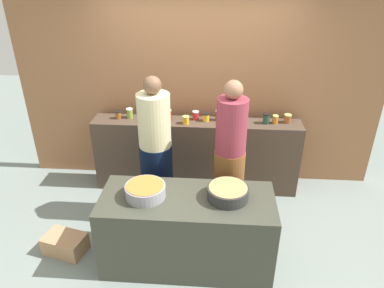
# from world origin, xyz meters

# --- Properties ---
(ground) EXTENTS (12.00, 12.00, 0.00)m
(ground) POSITION_xyz_m (0.00, 0.00, 0.00)
(ground) COLOR gray
(storefront_wall) EXTENTS (4.80, 0.12, 3.00)m
(storefront_wall) POSITION_xyz_m (0.00, 1.45, 1.50)
(storefront_wall) COLOR #9C6743
(storefront_wall) RESTS_ON ground
(display_shelf) EXTENTS (2.70, 0.36, 0.99)m
(display_shelf) POSITION_xyz_m (0.00, 1.10, 0.49)
(display_shelf) COLOR #49392C
(display_shelf) RESTS_ON ground
(prep_table) EXTENTS (1.70, 0.70, 0.80)m
(prep_table) POSITION_xyz_m (0.00, -0.30, 0.40)
(prep_table) COLOR #3B3D31
(prep_table) RESTS_ON ground
(preserve_jar_0) EXTENTS (0.07, 0.07, 0.10)m
(preserve_jar_0) POSITION_xyz_m (-1.02, 1.12, 1.04)
(preserve_jar_0) COLOR brown
(preserve_jar_0) RESTS_ON display_shelf
(preserve_jar_1) EXTENTS (0.09, 0.09, 0.13)m
(preserve_jar_1) POSITION_xyz_m (-0.88, 1.16, 1.05)
(preserve_jar_1) COLOR olive
(preserve_jar_1) RESTS_ON display_shelf
(preserve_jar_2) EXTENTS (0.07, 0.07, 0.14)m
(preserve_jar_2) POSITION_xyz_m (-0.35, 1.12, 1.06)
(preserve_jar_2) COLOR #A32A0A
(preserve_jar_2) RESTS_ON display_shelf
(preserve_jar_3) EXTENTS (0.09, 0.09, 0.10)m
(preserve_jar_3) POSITION_xyz_m (-0.13, 1.03, 1.04)
(preserve_jar_3) COLOR gold
(preserve_jar_3) RESTS_ON display_shelf
(preserve_jar_4) EXTENTS (0.09, 0.09, 0.11)m
(preserve_jar_4) POSITION_xyz_m (-0.01, 1.17, 1.04)
(preserve_jar_4) COLOR red
(preserve_jar_4) RESTS_ON display_shelf
(preserve_jar_5) EXTENTS (0.09, 0.09, 0.11)m
(preserve_jar_5) POSITION_xyz_m (0.12, 1.13, 1.04)
(preserve_jar_5) COLOR gold
(preserve_jar_5) RESTS_ON display_shelf
(preserve_jar_6) EXTENTS (0.08, 0.08, 0.13)m
(preserve_jar_6) POSITION_xyz_m (0.28, 1.16, 1.05)
(preserve_jar_6) COLOR #58254B
(preserve_jar_6) RESTS_ON display_shelf
(preserve_jar_7) EXTENTS (0.09, 0.09, 0.13)m
(preserve_jar_7) POSITION_xyz_m (0.88, 1.11, 1.05)
(preserve_jar_7) COLOR #214634
(preserve_jar_7) RESTS_ON display_shelf
(preserve_jar_8) EXTENTS (0.07, 0.07, 0.11)m
(preserve_jar_8) POSITION_xyz_m (1.00, 1.12, 1.04)
(preserve_jar_8) COLOR orange
(preserve_jar_8) RESTS_ON display_shelf
(preserve_jar_9) EXTENTS (0.09, 0.09, 0.11)m
(preserve_jar_9) POSITION_xyz_m (1.16, 1.15, 1.04)
(preserve_jar_9) COLOR #945023
(preserve_jar_9) RESTS_ON display_shelf
(cooking_pot_left) EXTENTS (0.39, 0.39, 0.13)m
(cooking_pot_left) POSITION_xyz_m (-0.40, -0.30, 0.86)
(cooking_pot_left) COLOR gray
(cooking_pot_left) RESTS_ON prep_table
(cooking_pot_center) EXTENTS (0.40, 0.40, 0.13)m
(cooking_pot_center) POSITION_xyz_m (0.39, -0.27, 0.86)
(cooking_pot_center) COLOR #2D2D2D
(cooking_pot_center) RESTS_ON prep_table
(cook_with_tongs) EXTENTS (0.38, 0.38, 1.78)m
(cook_with_tongs) POSITION_xyz_m (-0.42, 0.41, 0.81)
(cook_with_tongs) COLOR black
(cook_with_tongs) RESTS_ON ground
(cook_in_cap) EXTENTS (0.34, 0.34, 1.79)m
(cook_in_cap) POSITION_xyz_m (0.42, 0.33, 0.82)
(cook_in_cap) COLOR brown
(cook_in_cap) RESTS_ON ground
(bread_crate) EXTENTS (0.49, 0.38, 0.20)m
(bread_crate) POSITION_xyz_m (-1.33, -0.27, 0.10)
(bread_crate) COLOR tan
(bread_crate) RESTS_ON ground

